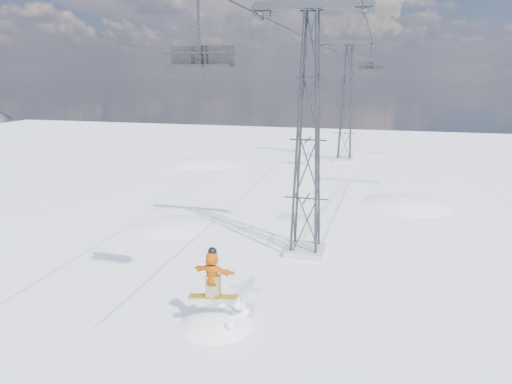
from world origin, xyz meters
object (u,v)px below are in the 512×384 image
(lift_tower_near, at_px, (308,141))
(snowboarder_jump, at_px, (218,365))
(lift_tower_far, at_px, (346,105))
(lift_chair_near, at_px, (200,58))

(lift_tower_near, distance_m, snowboarder_jump, 10.29)
(lift_tower_far, height_order, snowboarder_jump, lift_tower_far)
(lift_tower_near, relative_size, lift_tower_far, 1.00)
(lift_tower_near, bearing_deg, snowboarder_jump, -105.16)
(lift_tower_near, xyz_separation_m, snowboarder_jump, (-1.95, -7.19, -7.10))
(snowboarder_jump, bearing_deg, lift_chair_near, -147.68)
(snowboarder_jump, xyz_separation_m, lift_chair_near, (-0.25, -0.16, 10.49))
(snowboarder_jump, bearing_deg, lift_tower_far, 86.54)
(lift_tower_near, relative_size, lift_chair_near, 4.59)
(snowboarder_jump, relative_size, lift_chair_near, 2.77)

